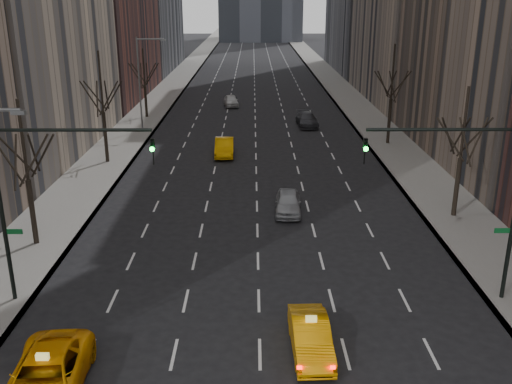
{
  "coord_description": "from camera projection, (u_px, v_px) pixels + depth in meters",
  "views": [
    {
      "loc": [
        -0.24,
        -10.36,
        12.84
      ],
      "look_at": [
        -0.1,
        16.66,
        3.5
      ],
      "focal_mm": 40.0,
      "sensor_mm": 36.0,
      "label": 1
    }
  ],
  "objects": [
    {
      "name": "traffic_mast_left",
      "position": [
        38.0,
        184.0,
        23.49
      ],
      "size": [
        6.69,
        0.39,
        8.0
      ],
      "color": "black",
      "rests_on": "ground"
    },
    {
      "name": "tree_lw_b",
      "position": [
        28.0,
        180.0,
        29.72
      ],
      "size": [
        3.36,
        3.5,
        7.82
      ],
      "color": "black",
      "rests_on": "ground"
    },
    {
      "name": "tree_rw_c",
      "position": [
        391.0,
        100.0,
        50.54
      ],
      "size": [
        3.36,
        3.5,
        8.74
      ],
      "color": "black",
      "rests_on": "ground"
    },
    {
      "name": "taxi_sedan",
      "position": [
        311.0,
        337.0,
        21.47
      ],
      "size": [
        1.54,
        4.07,
        1.33
      ],
      "primitive_type": "imported",
      "rotation": [
        0.0,
        0.0,
        0.04
      ],
      "color": "#F89C05",
      "rests_on": "ground"
    },
    {
      "name": "taxi_suv",
      "position": [
        46.0,
        378.0,
        19.04
      ],
      "size": [
        2.77,
        5.41,
        1.46
      ],
      "primitive_type": "imported",
      "rotation": [
        0.0,
        0.0,
        0.06
      ],
      "color": "#F99F05",
      "rests_on": "ground"
    },
    {
      "name": "far_taxi",
      "position": [
        224.0,
        147.0,
        48.05
      ],
      "size": [
        1.67,
        4.47,
        1.46
      ],
      "primitive_type": "imported",
      "rotation": [
        0.0,
        0.0,
        0.03
      ],
      "color": "#F5A405",
      "rests_on": "ground"
    },
    {
      "name": "tree_lw_d",
      "position": [
        145.0,
        86.0,
        61.91
      ],
      "size": [
        3.36,
        3.5,
        7.36
      ],
      "color": "black",
      "rests_on": "ground"
    },
    {
      "name": "tree_rw_b",
      "position": [
        460.0,
        159.0,
        33.63
      ],
      "size": [
        3.36,
        3.5,
        7.82
      ],
      "color": "black",
      "rests_on": "ground"
    },
    {
      "name": "tree_lw_c",
      "position": [
        104.0,
        114.0,
        44.74
      ],
      "size": [
        3.36,
        3.5,
        8.74
      ],
      "color": "black",
      "rests_on": "ground"
    },
    {
      "name": "far_car_white",
      "position": [
        231.0,
        101.0,
        69.45
      ],
      "size": [
        2.09,
        4.18,
        1.37
      ],
      "primitive_type": "imported",
      "rotation": [
        0.0,
        0.0,
        0.12
      ],
      "color": "silver",
      "rests_on": "ground"
    },
    {
      "name": "traffic_mast_right",
      "position": [
        479.0,
        183.0,
        23.58
      ],
      "size": [
        6.69,
        0.39,
        8.0
      ],
      "color": "black",
      "rests_on": "ground"
    },
    {
      "name": "sidewalk_right",
      "position": [
        342.0,
        91.0,
        80.18
      ],
      "size": [
        4.5,
        320.0,
        0.15
      ],
      "primitive_type": "cube",
      "color": "slate",
      "rests_on": "ground"
    },
    {
      "name": "silver_sedan_ahead",
      "position": [
        288.0,
        202.0,
        35.4
      ],
      "size": [
        1.8,
        4.02,
        1.34
      ],
      "primitive_type": "imported",
      "rotation": [
        0.0,
        0.0,
        -0.05
      ],
      "color": "#9EA1A6",
      "rests_on": "ground"
    },
    {
      "name": "far_suv_grey",
      "position": [
        307.0,
        120.0,
        58.88
      ],
      "size": [
        2.18,
        4.88,
        1.39
      ],
      "primitive_type": "imported",
      "rotation": [
        0.0,
        0.0,
        0.05
      ],
      "color": "#303035",
      "rests_on": "ground"
    },
    {
      "name": "streetlight_far",
      "position": [
        143.0,
        75.0,
        54.63
      ],
      "size": [
        2.83,
        0.22,
        9.0
      ],
      "color": "slate",
      "rests_on": "ground"
    },
    {
      "name": "sidewalk_left",
      "position": [
        168.0,
        91.0,
        80.06
      ],
      "size": [
        4.5,
        320.0,
        0.15
      ],
      "primitive_type": "cube",
      "color": "slate",
      "rests_on": "ground"
    }
  ]
}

